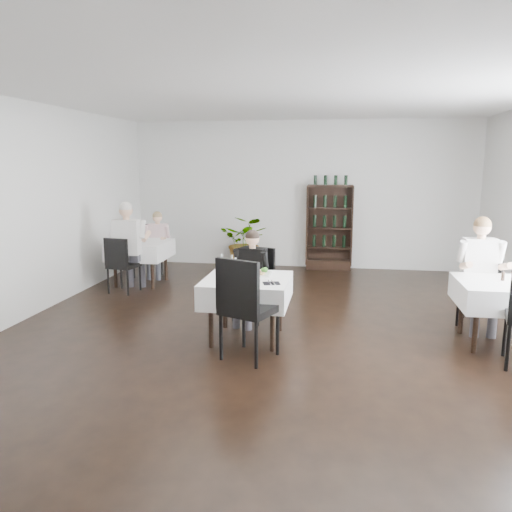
{
  "coord_description": "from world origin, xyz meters",
  "views": [
    {
      "loc": [
        0.78,
        -5.82,
        2.16
      ],
      "look_at": [
        -0.22,
        0.2,
        1.01
      ],
      "focal_mm": 35.0,
      "sensor_mm": 36.0,
      "label": 1
    }
  ],
  "objects_px": {
    "wine_shelf": "(329,228)",
    "potted_tree": "(246,242)",
    "main_table": "(247,290)",
    "diner_main": "(250,270)"
  },
  "relations": [
    {
      "from": "potted_tree",
      "to": "diner_main",
      "type": "height_order",
      "value": "diner_main"
    },
    {
      "from": "main_table",
      "to": "diner_main",
      "type": "relative_size",
      "value": 0.81
    },
    {
      "from": "wine_shelf",
      "to": "diner_main",
      "type": "distance_m",
      "value": 3.85
    },
    {
      "from": "wine_shelf",
      "to": "diner_main",
      "type": "relative_size",
      "value": 1.37
    },
    {
      "from": "wine_shelf",
      "to": "potted_tree",
      "type": "height_order",
      "value": "wine_shelf"
    },
    {
      "from": "main_table",
      "to": "potted_tree",
      "type": "bearing_deg",
      "value": 100.68
    },
    {
      "from": "diner_main",
      "to": "potted_tree",
      "type": "bearing_deg",
      "value": 101.42
    },
    {
      "from": "main_table",
      "to": "diner_main",
      "type": "distance_m",
      "value": 0.6
    },
    {
      "from": "main_table",
      "to": "potted_tree",
      "type": "relative_size",
      "value": 0.95
    },
    {
      "from": "main_table",
      "to": "diner_main",
      "type": "height_order",
      "value": "diner_main"
    }
  ]
}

